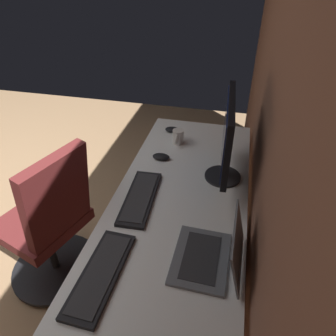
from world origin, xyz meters
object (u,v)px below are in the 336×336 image
mouse_spare (173,130)px  laptop_leftmost (215,254)px  monitor_primary (227,136)px  office_chair (51,227)px  coffee_mug (178,137)px  drawer_pedestal (177,272)px  keyboard_main (101,274)px  mouse_main (161,157)px  keyboard_spare (140,197)px

mouse_spare → laptop_leftmost: bearing=21.1°
monitor_primary → office_chair: size_ratio=0.56×
laptop_leftmost → coffee_mug: (-0.89, -0.33, -0.01)m
office_chair → laptop_leftmost: bearing=75.5°
laptop_leftmost → coffee_mug: laptop_leftmost is taller
drawer_pedestal → keyboard_main: 0.58m
laptop_leftmost → keyboard_main: bearing=-69.0°
monitor_primary → keyboard_main: bearing=-28.5°
drawer_pedestal → mouse_main: bearing=-157.2°
keyboard_main → mouse_spare: 1.20m
laptop_leftmost → keyboard_spare: size_ratio=0.74×
mouse_main → coffee_mug: bearing=163.6°
monitor_primary → coffee_mug: monitor_primary is taller
laptop_leftmost → mouse_main: size_ratio=3.02×
keyboard_main → keyboard_spare: (-0.47, 0.02, 0.00)m
mouse_main → office_chair: size_ratio=0.11×
laptop_leftmost → office_chair: office_chair is taller
monitor_primary → keyboard_spare: (0.28, -0.39, -0.25)m
monitor_primary → keyboard_spare: monitor_primary is taller
monitor_primary → keyboard_main: 0.89m
keyboard_spare → mouse_spare: 0.73m
keyboard_spare → office_chair: office_chair is taller
laptop_leftmost → coffee_mug: bearing=-159.6°
monitor_primary → laptop_leftmost: (0.59, 0.02, -0.21)m
keyboard_spare → drawer_pedestal: bearing=61.8°
laptop_leftmost → mouse_spare: size_ratio=3.02×
coffee_mug → monitor_primary: bearing=45.6°
drawer_pedestal → mouse_main: size_ratio=6.68×
keyboard_main → drawer_pedestal: bearing=145.9°
mouse_spare → coffee_mug: bearing=25.3°
keyboard_spare → mouse_main: bearing=177.7°
drawer_pedestal → mouse_spare: bearing=-165.8°
keyboard_spare → mouse_main: (-0.38, 0.01, 0.01)m
mouse_spare → office_chair: size_ratio=0.11×
office_chair → coffee_mug: bearing=136.5°
mouse_main → coffee_mug: size_ratio=0.92×
coffee_mug → laptop_leftmost: bearing=20.4°
keyboard_main → laptop_leftmost: bearing=111.0°
laptop_leftmost → keyboard_spare: bearing=-127.2°
mouse_main → coffee_mug: (-0.21, 0.06, 0.03)m
mouse_main → office_chair: 0.76m
monitor_primary → mouse_main: 0.46m
monitor_primary → office_chair: 1.13m
keyboard_spare → mouse_main: 0.38m
keyboard_spare → mouse_spare: bearing=179.2°
keyboard_main → office_chair: size_ratio=0.44×
drawer_pedestal → laptop_leftmost: laptop_leftmost is taller
mouse_main → mouse_spare: (-0.35, -0.01, 0.00)m
keyboard_spare → keyboard_main: bearing=-1.9°
keyboard_main → keyboard_spare: bearing=178.1°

